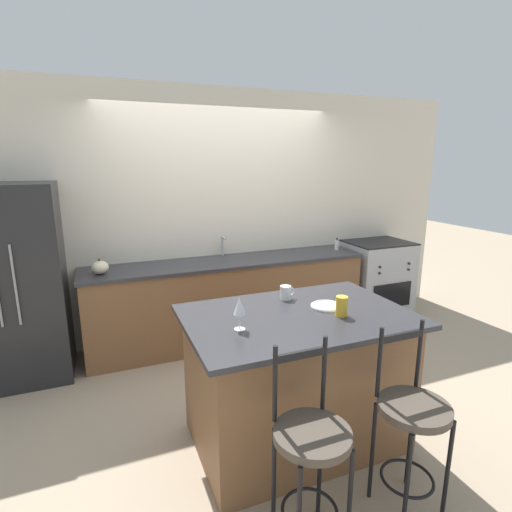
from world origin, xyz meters
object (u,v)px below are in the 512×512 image
object	(u,v)px
coffee_mug	(286,293)
soap_bottle	(337,245)
wine_glass	(239,307)
pumpkin_decoration	(100,267)
tumbler_cup	(342,306)
bar_stool_near	(311,451)
dinner_plate	(327,306)
refrigerator	(15,284)
bar_stool_far	(411,423)
oven_range	(376,279)

from	to	relation	value
coffee_mug	soap_bottle	distance (m)	1.98
wine_glass	soap_bottle	distance (m)	2.61
pumpkin_decoration	soap_bottle	xyz separation A→B (m)	(2.63, 0.05, -0.00)
tumbler_cup	bar_stool_near	bearing A→B (deg)	-132.52
wine_glass	tumbler_cup	bearing A→B (deg)	-3.58
bar_stool_near	dinner_plate	size ratio (longest dim) A/B	4.88
refrigerator	bar_stool_far	distance (m)	3.32
bar_stool_near	wine_glass	distance (m)	0.86
pumpkin_decoration	bar_stool_near	bearing A→B (deg)	-69.72
oven_range	wine_glass	distance (m)	3.13
pumpkin_decoration	soap_bottle	size ratio (longest dim) A/B	1.10
refrigerator	tumbler_cup	distance (m)	2.83
bar_stool_far	pumpkin_decoration	xyz separation A→B (m)	(-1.51, 2.43, 0.42)
dinner_plate	wine_glass	xyz separation A→B (m)	(-0.69, -0.13, 0.14)
refrigerator	wine_glass	distance (m)	2.32
wine_glass	soap_bottle	bearing A→B (deg)	44.11
pumpkin_decoration	coffee_mug	bearing A→B (deg)	-47.63
dinner_plate	tumbler_cup	world-z (taller)	tumbler_cup
refrigerator	dinner_plate	distance (m)	2.72
refrigerator	coffee_mug	bearing A→B (deg)	-35.46
oven_range	bar_stool_far	size ratio (longest dim) A/B	0.89
bar_stool_far	pumpkin_decoration	world-z (taller)	bar_stool_far
bar_stool_near	pumpkin_decoration	world-z (taller)	bar_stool_near
oven_range	bar_stool_near	world-z (taller)	bar_stool_near
oven_range	coffee_mug	world-z (taller)	coffee_mug
wine_glass	refrigerator	bearing A→B (deg)	129.38
coffee_mug	tumbler_cup	distance (m)	0.47
dinner_plate	soap_bottle	bearing A→B (deg)	54.96
dinner_plate	wine_glass	bearing A→B (deg)	-169.37
oven_range	wine_glass	world-z (taller)	wine_glass
soap_bottle	wine_glass	bearing A→B (deg)	-135.89
bar_stool_far	wine_glass	world-z (taller)	wine_glass
bar_stool_far	wine_glass	distance (m)	1.15
oven_range	bar_stool_near	size ratio (longest dim) A/B	0.89
oven_range	wine_glass	bearing A→B (deg)	-143.87
wine_glass	tumbler_cup	distance (m)	0.70
oven_range	bar_stool_far	distance (m)	3.02
refrigerator	soap_bottle	size ratio (longest dim) A/B	12.13
bar_stool_near	wine_glass	bearing A→B (deg)	101.70
refrigerator	bar_stool_near	distance (m)	2.93
oven_range	pumpkin_decoration	xyz separation A→B (m)	(-3.24, -0.04, 0.49)
oven_range	tumbler_cup	size ratio (longest dim) A/B	7.23
dinner_plate	coffee_mug	xyz separation A→B (m)	(-0.19, 0.26, 0.04)
bar_stool_near	bar_stool_far	size ratio (longest dim) A/B	1.00
bar_stool_far	refrigerator	bearing A→B (deg)	132.08
oven_range	soap_bottle	bearing A→B (deg)	179.27
wine_glass	coffee_mug	size ratio (longest dim) A/B	1.78
dinner_plate	coffee_mug	distance (m)	0.32
oven_range	coffee_mug	distance (m)	2.49
refrigerator	soap_bottle	xyz separation A→B (m)	(3.34, 0.03, 0.09)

